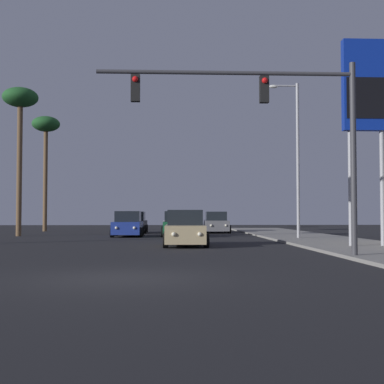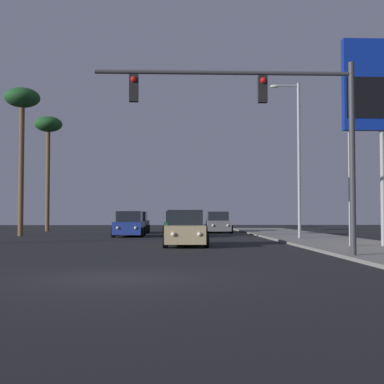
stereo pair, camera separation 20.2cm
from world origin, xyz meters
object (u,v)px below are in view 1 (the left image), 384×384
Objects in this scene: car_blue at (128,225)px; street_lamp at (296,152)px; car_tan at (185,230)px; car_grey at (216,223)px; palm_tree_far at (46,131)px; car_white at (176,223)px; palm_tree_mid at (20,107)px; car_green at (177,225)px; gas_station_sign at (365,97)px; traffic_light_mast at (277,115)px; car_black at (134,223)px.

street_lamp reaches higher than car_blue.
car_tan is 9.69m from street_lamp.
palm_tree_far is (-14.42, 4.27, 7.91)m from car_grey.
palm_tree_far is (-11.22, 4.81, 7.91)m from car_white.
palm_tree_mid is at bearing 27.86° from car_white.
palm_tree_far is (-0.54, 10.00, -0.12)m from palm_tree_mid.
car_grey and car_green have the same top height.
car_green is at bearing 121.86° from gas_station_sign.
car_white is at bearing 112.88° from gas_station_sign.
car_tan is at bearing 92.65° from car_white.
car_tan is at bearing 91.29° from car_green.
palm_tree_far is at bearing 128.93° from gas_station_sign.
palm_tree_mid reaches higher than street_lamp.
traffic_light_mast is 32.50m from palm_tree_far.
car_white is at bearing 25.91° from palm_tree_mid.
car_green is (3.23, 0.11, 0.00)m from car_blue.
street_lamp is 0.89× the size of palm_tree_mid.
car_tan is 25.68m from palm_tree_far.
street_lamp is (6.83, -5.11, 4.36)m from car_green.
car_grey is 0.43× the size of palm_tree_far.
palm_tree_mid is (-13.75, 18.93, 3.99)m from traffic_light_mast.
palm_tree_mid reaches higher than car_tan.
street_lamp and gas_station_sign have the same top height.
car_blue is 12.05m from street_lamp.
car_blue is at bearing 91.52° from car_black.
car_green is 0.48× the size of gas_station_sign.
car_grey is at bearing 22.43° from palm_tree_mid.
car_black and car_white have the same top height.
car_blue is at bearing -7.55° from palm_tree_mid.
car_black is at bearing -89.45° from car_blue.
car_black is 17.50m from car_tan.
car_black is 1.00× the size of car_grey.
street_lamp is at bearing 154.08° from car_blue.
car_green is 0.43× the size of palm_tree_far.
traffic_light_mast is 0.87× the size of palm_tree_far.
car_grey is at bearing 89.69° from traffic_light_mast.
traffic_light_mast reaches higher than car_white.
car_black is 0.43× the size of palm_tree_mid.
palm_tree_mid is at bearing -45.48° from car_tan.
palm_tree_mid is (-13.88, -5.73, 8.03)m from car_grey.
car_blue and car_green have the same top height.
car_black is 0.48× the size of gas_station_sign.
car_tan is (3.47, -17.16, 0.00)m from car_black.
street_lamp is (10.06, -11.54, 4.36)m from car_black.
street_lamp is (3.73, 12.95, 0.32)m from traffic_light_mast.
palm_tree_mid reaches higher than palm_tree_far.
car_blue is 19.45m from traffic_light_mast.
car_white is 1.00× the size of car_grey.
car_tan is 0.48× the size of street_lamp.
palm_tree_far reaches higher than street_lamp.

